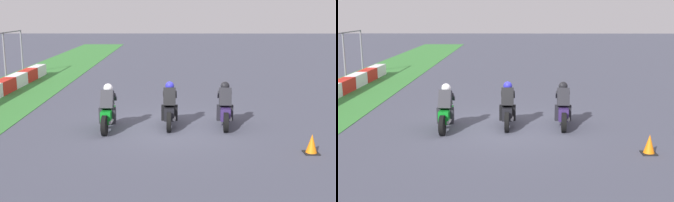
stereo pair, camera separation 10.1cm
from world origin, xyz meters
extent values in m
plane|color=#424554|center=(0.00, 0.00, 0.00)|extent=(120.00, 120.00, 0.00)
cube|color=red|center=(6.10, 7.74, 0.32)|extent=(1.71, 0.60, 0.64)
cube|color=white|center=(7.84, 7.74, 0.32)|extent=(1.71, 0.60, 0.64)
cube|color=red|center=(9.59, 7.74, 0.32)|extent=(1.71, 0.60, 0.64)
cube|color=white|center=(11.33, 7.74, 0.32)|extent=(1.71, 0.60, 0.64)
cylinder|color=slate|center=(9.96, 9.09, 1.33)|extent=(0.10, 0.10, 2.67)
cylinder|color=slate|center=(12.81, 9.09, 1.33)|extent=(0.10, 0.10, 2.67)
cylinder|color=black|center=(0.86, -1.96, 0.32)|extent=(0.65, 0.18, 0.64)
cylinder|color=black|center=(-0.54, -1.88, 0.32)|extent=(0.65, 0.18, 0.64)
cube|color=#35245A|center=(0.16, -1.92, 0.50)|extent=(1.12, 0.38, 0.40)
ellipsoid|color=#35245A|center=(0.26, -1.93, 0.80)|extent=(0.50, 0.33, 0.24)
cube|color=red|center=(-0.35, -1.89, 0.52)|extent=(0.07, 0.16, 0.08)
cylinder|color=#A5A5AD|center=(-0.19, -2.06, 0.37)|extent=(0.43, 0.12, 0.10)
cube|color=black|center=(0.06, -1.92, 1.02)|extent=(0.51, 0.43, 0.66)
sphere|color=black|center=(0.28, -1.93, 1.36)|extent=(0.32, 0.32, 0.30)
cube|color=#396E7B|center=(0.66, -1.95, 0.84)|extent=(0.17, 0.27, 0.23)
cube|color=black|center=(0.06, -1.71, 0.50)|extent=(0.19, 0.15, 0.52)
cube|color=black|center=(0.03, -2.11, 0.50)|extent=(0.19, 0.15, 0.52)
cube|color=black|center=(0.45, -1.76, 1.04)|extent=(0.39, 0.12, 0.31)
cube|color=black|center=(0.43, -2.12, 1.04)|extent=(0.39, 0.12, 0.31)
cylinder|color=black|center=(0.87, -0.10, 0.32)|extent=(0.64, 0.16, 0.64)
cylinder|color=black|center=(-0.53, -0.06, 0.32)|extent=(0.64, 0.16, 0.64)
cube|color=black|center=(0.17, -0.08, 0.50)|extent=(1.11, 0.35, 0.40)
ellipsoid|color=black|center=(0.27, -0.08, 0.80)|extent=(0.49, 0.31, 0.24)
cube|color=red|center=(-0.34, -0.06, 0.52)|extent=(0.06, 0.16, 0.08)
cylinder|color=#A5A5AD|center=(-0.18, -0.23, 0.37)|extent=(0.42, 0.11, 0.10)
cube|color=black|center=(0.07, -0.08, 1.02)|extent=(0.50, 0.41, 0.66)
sphere|color=#2626AC|center=(0.29, -0.08, 1.36)|extent=(0.31, 0.31, 0.30)
cube|color=#37776B|center=(0.67, -0.09, 0.84)|extent=(0.16, 0.26, 0.23)
cube|color=black|center=(0.06, 0.12, 0.50)|extent=(0.18, 0.14, 0.52)
cube|color=black|center=(0.05, -0.28, 0.50)|extent=(0.18, 0.14, 0.52)
cube|color=black|center=(0.46, 0.09, 1.04)|extent=(0.39, 0.11, 0.31)
cube|color=black|center=(0.45, -0.27, 1.04)|extent=(0.39, 0.11, 0.31)
cylinder|color=black|center=(0.46, 1.90, 0.32)|extent=(0.64, 0.16, 0.64)
cylinder|color=black|center=(-0.94, 1.95, 0.32)|extent=(0.64, 0.16, 0.64)
cube|color=#108620|center=(-0.24, 1.93, 0.50)|extent=(1.11, 0.36, 0.40)
ellipsoid|color=#108620|center=(-0.14, 1.92, 0.80)|extent=(0.49, 0.32, 0.24)
cube|color=red|center=(-0.75, 1.94, 0.52)|extent=(0.07, 0.16, 0.08)
cylinder|color=#A5A5AD|center=(-0.60, 1.78, 0.37)|extent=(0.42, 0.11, 0.10)
cube|color=#24242A|center=(-0.34, 1.93, 1.02)|extent=(0.50, 0.42, 0.66)
sphere|color=silver|center=(-0.12, 1.92, 1.36)|extent=(0.31, 0.31, 0.30)
cube|color=slate|center=(0.26, 1.91, 0.84)|extent=(0.16, 0.26, 0.23)
cube|color=#24242A|center=(-0.36, 2.13, 0.50)|extent=(0.18, 0.15, 0.52)
cube|color=#24242A|center=(-0.37, 1.73, 0.50)|extent=(0.18, 0.15, 0.52)
cube|color=#24242A|center=(0.04, 2.10, 1.04)|extent=(0.39, 0.11, 0.31)
cube|color=#24242A|center=(0.03, 1.74, 1.04)|extent=(0.39, 0.11, 0.31)
cube|color=black|center=(-2.64, -3.95, 0.01)|extent=(0.40, 0.40, 0.03)
cone|color=orange|center=(-2.64, -3.95, 0.27)|extent=(0.32, 0.32, 0.54)
camera|label=1|loc=(-13.93, -0.09, 3.83)|focal=46.25mm
camera|label=2|loc=(-13.92, -0.19, 3.83)|focal=46.25mm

